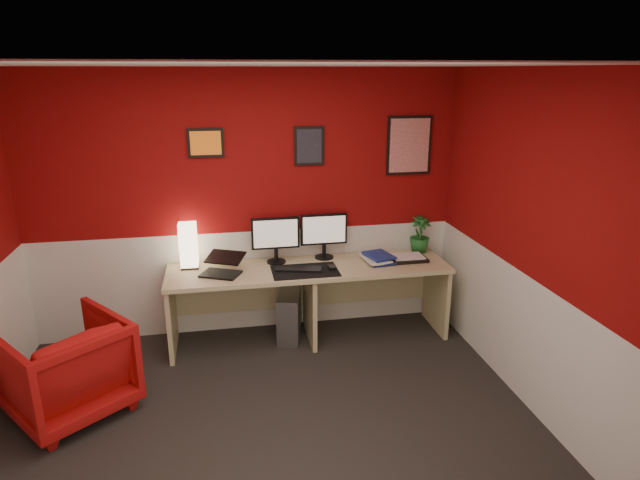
{
  "coord_description": "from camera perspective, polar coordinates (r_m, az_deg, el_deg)",
  "views": [
    {
      "loc": [
        -0.23,
        -3.21,
        2.48
      ],
      "look_at": [
        0.6,
        1.21,
        1.05
      ],
      "focal_mm": 30.24,
      "sensor_mm": 36.0,
      "label": 1
    }
  ],
  "objects": [
    {
      "name": "pc_tower",
      "position": [
        5.23,
        -3.28,
        -7.92
      ],
      "size": [
        0.29,
        0.48,
        0.45
      ],
      "primitive_type": "cube",
      "rotation": [
        0.0,
        0.0,
        -0.22
      ],
      "color": "#99999E",
      "rests_on": "ground"
    },
    {
      "name": "mouse",
      "position": [
        4.92,
        1.26,
        -2.93
      ],
      "size": [
        0.06,
        0.1,
        0.03
      ],
      "primitive_type": "cube",
      "rotation": [
        0.0,
        0.0,
        0.01
      ],
      "color": "black",
      "rests_on": "desk_mat"
    },
    {
      "name": "zen_tray",
      "position": [
        5.23,
        9.24,
        -1.93
      ],
      "size": [
        0.35,
        0.25,
        0.03
      ],
      "primitive_type": "cube",
      "rotation": [
        0.0,
        0.0,
        0.0
      ],
      "color": "black",
      "rests_on": "desk"
    },
    {
      "name": "desk_mat",
      "position": [
        4.89,
        -1.59,
        -3.29
      ],
      "size": [
        0.6,
        0.38,
        0.01
      ],
      "primitive_type": "cube",
      "color": "black",
      "rests_on": "desk"
    },
    {
      "name": "wainscot_back",
      "position": [
        5.34,
        -7.45,
        -4.27
      ],
      "size": [
        4.0,
        0.01,
        1.0
      ],
      "primitive_type": "cube",
      "color": "silver",
      "rests_on": "ground"
    },
    {
      "name": "monitor_left",
      "position": [
        5.03,
        -4.72,
        0.73
      ],
      "size": [
        0.45,
        0.06,
        0.58
      ],
      "primitive_type": "cube",
      "color": "black",
      "rests_on": "desk"
    },
    {
      "name": "wall_back",
      "position": [
        5.11,
        -7.78,
        3.58
      ],
      "size": [
        4.0,
        0.01,
        2.5
      ],
      "primitive_type": "cube",
      "color": "maroon",
      "rests_on": "ground"
    },
    {
      "name": "shoji_lamp",
      "position": [
        5.06,
        -13.73,
        -0.69
      ],
      "size": [
        0.16,
        0.16,
        0.4
      ],
      "primitive_type": "cube",
      "color": "#FFE5B2",
      "rests_on": "desk"
    },
    {
      "name": "art_left",
      "position": [
        4.98,
        -12.0,
        10.02
      ],
      "size": [
        0.32,
        0.02,
        0.26
      ],
      "primitive_type": "cube",
      "color": "orange",
      "rests_on": "wall_back"
    },
    {
      "name": "keyboard",
      "position": [
        4.91,
        -2.28,
        -3.06
      ],
      "size": [
        0.44,
        0.24,
        0.02
      ],
      "primitive_type": "cube",
      "rotation": [
        0.0,
        0.0,
        -0.25
      ],
      "color": "black",
      "rests_on": "desk_mat"
    },
    {
      "name": "art_right",
      "position": [
        5.31,
        9.41,
        9.85
      ],
      "size": [
        0.44,
        0.02,
        0.56
      ],
      "primitive_type": "cube",
      "color": "red",
      "rests_on": "wall_back"
    },
    {
      "name": "book_middle",
      "position": [
        5.07,
        4.74,
        -2.1
      ],
      "size": [
        0.26,
        0.33,
        0.02
      ],
      "primitive_type": "imported",
      "rotation": [
        0.0,
        0.0,
        0.11
      ],
      "color": "silver",
      "rests_on": "book_bottom"
    },
    {
      "name": "ceiling",
      "position": [
        3.22,
        -6.87,
        17.92
      ],
      "size": [
        4.0,
        3.5,
        0.01
      ],
      "primitive_type": "cube",
      "color": "white",
      "rests_on": "ground"
    },
    {
      "name": "laptop",
      "position": [
        4.84,
        -10.53,
        -2.44
      ],
      "size": [
        0.4,
        0.35,
        0.22
      ],
      "primitive_type": "cube",
      "rotation": [
        0.0,
        0.0,
        -0.45
      ],
      "color": "black",
      "rests_on": "desk"
    },
    {
      "name": "armchair",
      "position": [
        4.51,
        -25.27,
        -12.14
      ],
      "size": [
        1.12,
        1.12,
        0.73
      ],
      "primitive_type": "imported",
      "rotation": [
        0.0,
        0.0,
        3.81
      ],
      "color": "#A60D0B",
      "rests_on": "ground"
    },
    {
      "name": "wall_right",
      "position": [
        4.1,
        22.98,
        -1.25
      ],
      "size": [
        0.01,
        3.5,
        2.5
      ],
      "primitive_type": "cube",
      "color": "maroon",
      "rests_on": "ground"
    },
    {
      "name": "ground",
      "position": [
        4.06,
        -5.51,
        -20.07
      ],
      "size": [
        4.0,
        3.5,
        0.01
      ],
      "primitive_type": "cube",
      "color": "black",
      "rests_on": "ground"
    },
    {
      "name": "monitor_right",
      "position": [
        5.14,
        0.45,
        1.16
      ],
      "size": [
        0.45,
        0.06,
        0.58
      ],
      "primitive_type": "cube",
      "color": "black",
      "rests_on": "desk"
    },
    {
      "name": "desk",
      "position": [
        5.13,
        -1.1,
        -6.68
      ],
      "size": [
        2.6,
        0.65,
        0.73
      ],
      "primitive_type": "cube",
      "color": "tan",
      "rests_on": "ground"
    },
    {
      "name": "wainscot_right",
      "position": [
        4.38,
        21.75,
        -10.59
      ],
      "size": [
        0.01,
        3.5,
        1.0
      ],
      "primitive_type": "cube",
      "color": "silver",
      "rests_on": "ground"
    },
    {
      "name": "wall_front",
      "position": [
        1.92,
        -1.34,
        -22.1
      ],
      "size": [
        4.0,
        0.01,
        2.5
      ],
      "primitive_type": "cube",
      "color": "maroon",
      "rests_on": "ground"
    },
    {
      "name": "art_center",
      "position": [
        5.06,
        -1.16,
        9.93
      ],
      "size": [
        0.28,
        0.02,
        0.36
      ],
      "primitive_type": "cube",
      "color": "black",
      "rests_on": "wall_back"
    },
    {
      "name": "book_top",
      "position": [
        5.07,
        5.2,
        -1.85
      ],
      "size": [
        0.29,
        0.34,
        0.03
      ],
      "primitive_type": "imported",
      "rotation": [
        0.0,
        0.0,
        0.25
      ],
      "color": "navy",
      "rests_on": "book_middle"
    },
    {
      "name": "book_bottom",
      "position": [
        5.11,
        5.15,
        -2.26
      ],
      "size": [
        0.25,
        0.32,
        0.03
      ],
      "primitive_type": "imported",
      "rotation": [
        0.0,
        0.0,
        0.08
      ],
      "color": "navy",
      "rests_on": "desk"
    },
    {
      "name": "potted_plant",
      "position": [
        5.44,
        10.52,
        0.58
      ],
      "size": [
        0.21,
        0.21,
        0.36
      ],
      "primitive_type": "imported",
      "rotation": [
        0.0,
        0.0,
        0.03
      ],
      "color": "#19591E",
      "rests_on": "desk"
    }
  ]
}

